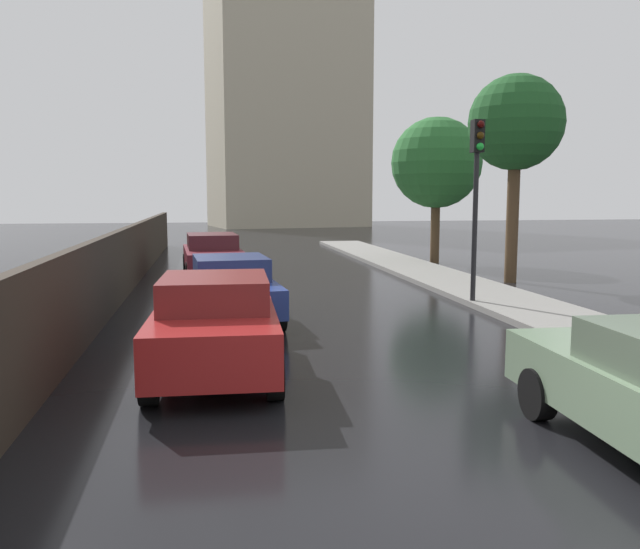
{
  "coord_description": "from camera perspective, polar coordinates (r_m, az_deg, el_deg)",
  "views": [
    {
      "loc": [
        -2.09,
        -4.64,
        2.63
      ],
      "look_at": [
        0.15,
        8.02,
        1.04
      ],
      "focal_mm": 35.75,
      "sensor_mm": 36.0,
      "label": 1
    }
  ],
  "objects": [
    {
      "name": "ground",
      "position": [
        5.73,
        13.46,
        -20.51
      ],
      "size": [
        120.0,
        120.0,
        0.0
      ],
      "primitive_type": "plane",
      "color": "black"
    },
    {
      "name": "street_tree_far",
      "position": [
        25.41,
        10.39,
        9.77
      ],
      "size": [
        3.5,
        3.5,
        5.65
      ],
      "color": "#4C3823",
      "rests_on": "ground"
    },
    {
      "name": "street_tree_near",
      "position": [
        20.35,
        17.13,
        12.7
      ],
      "size": [
        2.83,
        2.83,
        6.22
      ],
      "color": "#4C3823",
      "rests_on": "ground"
    },
    {
      "name": "car_maroon_far_ahead",
      "position": [
        21.52,
        -9.58,
        1.84
      ],
      "size": [
        2.1,
        4.59,
        1.37
      ],
      "rotation": [
        0.0,
        0.0,
        3.2
      ],
      "color": "maroon",
      "rests_on": "ground"
    },
    {
      "name": "traffic_light",
      "position": [
        15.5,
        13.84,
        8.54
      ],
      "size": [
        0.26,
        0.39,
        4.25
      ],
      "color": "black",
      "rests_on": "sidewalk_strip"
    },
    {
      "name": "car_blue_near_kerb",
      "position": [
        13.59,
        -7.93,
        -1.17
      ],
      "size": [
        2.01,
        4.0,
        1.36
      ],
      "rotation": [
        0.0,
        0.0,
        3.22
      ],
      "color": "navy",
      "rests_on": "ground"
    },
    {
      "name": "car_red_behind_camera",
      "position": [
        9.5,
        -9.36,
        -4.44
      ],
      "size": [
        1.95,
        3.97,
        1.47
      ],
      "rotation": [
        0.0,
        0.0,
        3.1
      ],
      "color": "maroon",
      "rests_on": "ground"
    },
    {
      "name": "distant_tower",
      "position": [
        56.67,
        -2.99,
        15.63
      ],
      "size": [
        13.85,
        10.12,
        22.18
      ],
      "color": "#B2A88E",
      "rests_on": "ground"
    }
  ]
}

